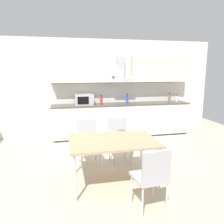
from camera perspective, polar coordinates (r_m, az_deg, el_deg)
The scene contains 15 objects.
ground_plane at distance 3.92m, azimuth -2.67°, elevation -16.94°, with size 9.28×7.96×0.02m, color beige.
wall_back at distance 6.17m, azimuth -6.97°, elevation 6.23°, with size 7.42×0.10×2.66m, color silver.
kitchen_counter at distance 6.12m, azimuth 2.61°, elevation -1.96°, with size 3.82×0.63×0.91m.
backsplash_tile at distance 6.28m, azimuth 1.99°, elevation 5.09°, with size 3.80×0.02×0.55m, color silver.
upper_wall_cabinets at distance 6.10m, azimuth 2.40°, elevation 11.00°, with size 3.80×0.40×0.68m.
microwave at distance 5.84m, azimuth -7.29°, elevation 3.25°, with size 0.48×0.35×0.28m.
bottle_blue at distance 6.10m, azimuth 3.96°, elevation 3.42°, with size 0.07×0.07×0.28m.
bottle_white at distance 6.65m, azimuth 16.53°, elevation 3.38°, with size 0.06×0.06×0.21m.
bottle_red at distance 5.85m, azimuth -2.82°, elevation 3.03°, with size 0.07×0.07×0.26m.
bottle_brown at distance 6.57m, azimuth 14.78°, elevation 3.59°, with size 0.08×0.08×0.27m.
dining_table at distance 3.49m, azimuth 0.29°, elevation -7.99°, with size 1.37×0.93×0.73m.
chair_near_right at distance 2.89m, azimuth 10.47°, elevation -15.64°, with size 0.44×0.44×0.87m.
chair_far_left at distance 4.28m, azimuth -6.35°, elevation -6.64°, with size 0.44×0.44×0.87m.
chair_far_right at distance 4.39m, azimuth 1.80°, elevation -6.17°, with size 0.42×0.42×0.87m.
pendant_lamp at distance 3.30m, azimuth 0.31°, elevation 11.54°, with size 0.32×0.32×0.22m, color silver.
Camera 1 is at (-0.56, -3.42, 1.81)m, focal length 35.00 mm.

